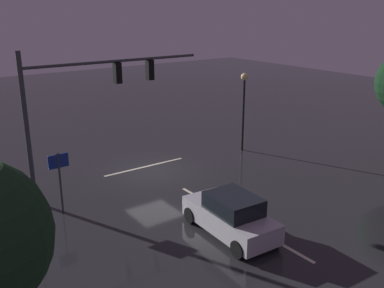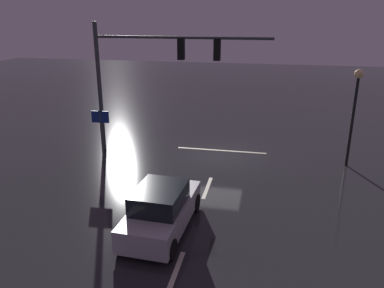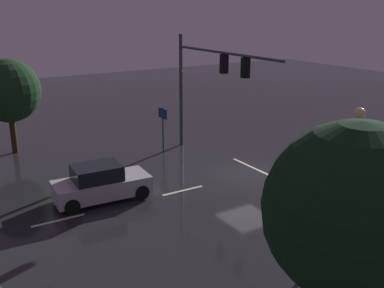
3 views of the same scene
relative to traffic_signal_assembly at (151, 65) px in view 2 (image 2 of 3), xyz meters
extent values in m
plane|color=#232326|center=(-3.60, -0.27, -4.84)|extent=(80.00, 80.00, 0.00)
cylinder|color=#383A3D|center=(2.91, 0.01, -1.37)|extent=(0.22, 0.22, 6.94)
cylinder|color=#383A3D|center=(-1.60, 0.01, 1.36)|extent=(9.01, 0.14, 0.14)
cube|color=black|center=(-1.60, 0.01, 0.79)|extent=(0.32, 0.36, 1.00)
sphere|color=black|center=(-1.60, -0.18, 1.11)|extent=(0.20, 0.20, 0.20)
sphere|color=black|center=(-1.60, -0.18, 0.79)|extent=(0.20, 0.20, 0.20)
sphere|color=#19F24C|center=(-1.60, -0.18, 0.47)|extent=(0.20, 0.20, 0.20)
cube|color=black|center=(-3.40, 0.01, 0.79)|extent=(0.32, 0.36, 1.00)
sphere|color=black|center=(-3.40, -0.18, 1.11)|extent=(0.20, 0.20, 0.20)
sphere|color=black|center=(-3.40, -0.18, 0.79)|extent=(0.20, 0.20, 0.20)
sphere|color=#19F24C|center=(-3.40, -0.18, 0.47)|extent=(0.20, 0.20, 0.20)
cube|color=beige|center=(-3.60, 3.73, -4.83)|extent=(0.16, 2.20, 0.01)
cube|color=beige|center=(-3.60, 9.73, -4.83)|extent=(0.16, 2.20, 0.01)
cube|color=beige|center=(-3.60, -1.19, -4.83)|extent=(5.00, 0.16, 0.01)
cube|color=#B7B7BC|center=(-2.55, 7.40, -4.22)|extent=(2.02, 4.39, 0.80)
cube|color=black|center=(-2.54, 7.60, -3.48)|extent=(1.71, 2.18, 0.68)
cylinder|color=black|center=(-1.80, 5.75, -4.50)|extent=(0.26, 0.69, 0.68)
cylinder|color=black|center=(-3.48, 5.84, -4.50)|extent=(0.26, 0.69, 0.68)
cylinder|color=black|center=(-1.63, 8.95, -4.50)|extent=(0.26, 0.69, 0.68)
cylinder|color=black|center=(-3.31, 9.04, -4.50)|extent=(0.26, 0.69, 0.68)
sphere|color=#F9EFC6|center=(-2.02, 5.25, -4.17)|extent=(0.20, 0.20, 0.20)
sphere|color=#F9EFC6|center=(-3.31, 5.31, -4.17)|extent=(0.20, 0.20, 0.20)
cylinder|color=black|center=(-10.10, -0.23, -2.61)|extent=(0.14, 0.14, 4.46)
sphere|color=#F9D88C|center=(-10.10, -0.23, -0.20)|extent=(0.44, 0.44, 0.44)
cylinder|color=#383A3D|center=(2.21, 1.70, -3.46)|extent=(0.09, 0.09, 2.76)
cube|color=navy|center=(2.21, 1.70, -2.43)|extent=(0.90, 0.10, 0.60)
camera|label=1|loc=(7.88, 19.27, 3.89)|focal=41.08mm
camera|label=2|loc=(-5.97, 18.89, 2.54)|focal=35.62mm
camera|label=3|loc=(-20.73, 13.74, 3.64)|focal=41.63mm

